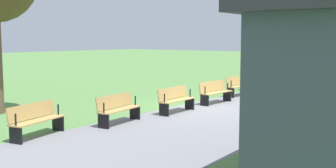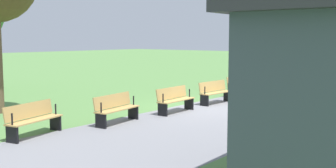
{
  "view_description": "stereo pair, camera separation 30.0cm",
  "coord_description": "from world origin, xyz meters",
  "px_view_note": "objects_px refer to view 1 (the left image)",
  "views": [
    {
      "loc": [
        12.71,
        8.52,
        2.61
      ],
      "look_at": [
        0.0,
        -1.47,
        0.8
      ],
      "focal_mm": 43.95,
      "sensor_mm": 36.0,
      "label": 1
    },
    {
      "loc": [
        12.52,
        8.75,
        2.61
      ],
      "look_at": [
        0.0,
        -1.47,
        0.8
      ],
      "focal_mm": 43.95,
      "sensor_mm": 36.0,
      "label": 2
    }
  ],
  "objects_px": {
    "bench_2": "(264,76)",
    "trash_bin": "(274,69)",
    "bench_8": "(36,119)",
    "bench_4": "(240,85)",
    "bench_1": "(266,72)",
    "bench_3": "(256,80)",
    "bench_5": "(215,92)",
    "bench_7": "(118,108)",
    "bench_6": "(176,99)",
    "bench_0": "(264,69)"
  },
  "relations": [
    {
      "from": "bench_3",
      "to": "bench_7",
      "type": "distance_m",
      "value": 10.37
    },
    {
      "from": "bench_7",
      "to": "bench_8",
      "type": "distance_m",
      "value": 2.61
    },
    {
      "from": "bench_7",
      "to": "trash_bin",
      "type": "bearing_deg",
      "value": -178.37
    },
    {
      "from": "bench_0",
      "to": "trash_bin",
      "type": "xyz_separation_m",
      "value": [
        -1.61,
        0.06,
        -0.05
      ]
    },
    {
      "from": "bench_4",
      "to": "bench_5",
      "type": "bearing_deg",
      "value": 13.8
    },
    {
      "from": "bench_2",
      "to": "bench_8",
      "type": "bearing_deg",
      "value": 22.11
    },
    {
      "from": "bench_1",
      "to": "bench_5",
      "type": "bearing_deg",
      "value": 38.65
    },
    {
      "from": "trash_bin",
      "to": "bench_7",
      "type": "bearing_deg",
      "value": 9.93
    },
    {
      "from": "bench_2",
      "to": "bench_7",
      "type": "bearing_deg",
      "value": 24.86
    },
    {
      "from": "bench_1",
      "to": "bench_2",
      "type": "xyz_separation_m",
      "value": [
        2.42,
        0.98,
        0.0
      ]
    },
    {
      "from": "bench_7",
      "to": "bench_8",
      "type": "xyz_separation_m",
      "value": [
        2.56,
        -0.5,
        0.0
      ]
    },
    {
      "from": "bench_1",
      "to": "bench_7",
      "type": "relative_size",
      "value": 0.99
    },
    {
      "from": "bench_0",
      "to": "bench_4",
      "type": "xyz_separation_m",
      "value": [
        9.78,
        3.42,
        0.0
      ]
    },
    {
      "from": "bench_7",
      "to": "bench_2",
      "type": "bearing_deg",
      "value": 177.21
    },
    {
      "from": "bench_8",
      "to": "bench_6",
      "type": "bearing_deg",
      "value": 157.92
    },
    {
      "from": "bench_4",
      "to": "bench_5",
      "type": "height_order",
      "value": "same"
    },
    {
      "from": "bench_4",
      "to": "bench_7",
      "type": "distance_m",
      "value": 7.8
    },
    {
      "from": "bench_2",
      "to": "bench_4",
      "type": "bearing_deg",
      "value": 33.11
    },
    {
      "from": "bench_1",
      "to": "bench_6",
      "type": "xyz_separation_m",
      "value": [
        12.68,
        2.47,
        0.0
      ]
    },
    {
      "from": "bench_2",
      "to": "bench_4",
      "type": "height_order",
      "value": "same"
    },
    {
      "from": "bench_1",
      "to": "bench_2",
      "type": "bearing_deg",
      "value": 46.91
    },
    {
      "from": "bench_0",
      "to": "bench_8",
      "type": "distance_m",
      "value": 20.35
    },
    {
      "from": "bench_7",
      "to": "bench_6",
      "type": "bearing_deg",
      "value": 166.2
    },
    {
      "from": "bench_1",
      "to": "bench_4",
      "type": "height_order",
      "value": "same"
    },
    {
      "from": "bench_4",
      "to": "bench_1",
      "type": "bearing_deg",
      "value": -155.19
    },
    {
      "from": "bench_2",
      "to": "bench_4",
      "type": "distance_m",
      "value": 5.21
    },
    {
      "from": "bench_7",
      "to": "trash_bin",
      "type": "xyz_separation_m",
      "value": [
        -19.19,
        -3.36,
        -0.05
      ]
    },
    {
      "from": "bench_1",
      "to": "bench_6",
      "type": "height_order",
      "value": "same"
    },
    {
      "from": "bench_2",
      "to": "trash_bin",
      "type": "relative_size",
      "value": 2.13
    },
    {
      "from": "bench_0",
      "to": "bench_1",
      "type": "xyz_separation_m",
      "value": [
        2.31,
        1.2,
        0.0
      ]
    },
    {
      "from": "bench_0",
      "to": "bench_5",
      "type": "distance_m",
      "value": 12.91
    },
    {
      "from": "bench_6",
      "to": "trash_bin",
      "type": "distance_m",
      "value": 16.98
    },
    {
      "from": "trash_bin",
      "to": "bench_2",
      "type": "bearing_deg",
      "value": 18.52
    },
    {
      "from": "bench_5",
      "to": "trash_bin",
      "type": "xyz_separation_m",
      "value": [
        -13.99,
        -3.61,
        -0.05
      ]
    },
    {
      "from": "bench_7",
      "to": "bench_0",
      "type": "bearing_deg",
      "value": -177.29
    },
    {
      "from": "bench_3",
      "to": "bench_6",
      "type": "bearing_deg",
      "value": 19.33
    },
    {
      "from": "bench_3",
      "to": "bench_6",
      "type": "relative_size",
      "value": 1.02
    },
    {
      "from": "bench_4",
      "to": "bench_3",
      "type": "bearing_deg",
      "value": -160.7
    },
    {
      "from": "bench_0",
      "to": "bench_3",
      "type": "height_order",
      "value": "same"
    },
    {
      "from": "bench_1",
      "to": "bench_3",
      "type": "xyz_separation_m",
      "value": [
        4.91,
        1.72,
        0.0
      ]
    },
    {
      "from": "bench_3",
      "to": "bench_5",
      "type": "relative_size",
      "value": 1.02
    },
    {
      "from": "bench_7",
      "to": "bench_8",
      "type": "bearing_deg",
      "value": -19.3
    },
    {
      "from": "bench_3",
      "to": "bench_8",
      "type": "relative_size",
      "value": 1.0
    },
    {
      "from": "bench_5",
      "to": "bench_7",
      "type": "height_order",
      "value": "same"
    },
    {
      "from": "bench_3",
      "to": "bench_5",
      "type": "bearing_deg",
      "value": 22.08
    },
    {
      "from": "bench_1",
      "to": "bench_2",
      "type": "distance_m",
      "value": 2.61
    },
    {
      "from": "bench_1",
      "to": "bench_7",
      "type": "xyz_separation_m",
      "value": [
        15.27,
        2.22,
        0.0
      ]
    },
    {
      "from": "bench_0",
      "to": "bench_6",
      "type": "relative_size",
      "value": 0.99
    },
    {
      "from": "bench_1",
      "to": "bench_8",
      "type": "distance_m",
      "value": 17.91
    },
    {
      "from": "bench_1",
      "to": "bench_5",
      "type": "xyz_separation_m",
      "value": [
        10.07,
        2.47,
        0.0
      ]
    }
  ]
}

